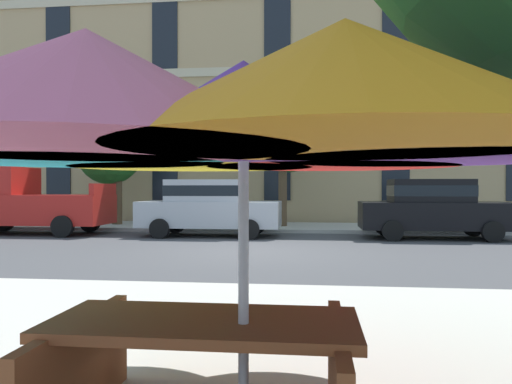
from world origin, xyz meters
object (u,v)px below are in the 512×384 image
Objects in this scene: sedan_silver at (209,206)px; street_tree_left at (112,152)px; street_tree_middle at (284,142)px; pickup_red at (25,203)px; patio_umbrella at (243,117)px; picnic_table at (204,367)px; sedan_black at (433,207)px.

street_tree_left is at bearing 145.38° from sedan_silver.
street_tree_middle is at bearing 52.34° from sedan_silver.
street_tree_left is (1.71, 3.08, 1.88)m from pickup_red.
picnic_table is at bearing 164.02° from patio_umbrella.
patio_umbrella is (0.70, -15.58, -1.27)m from street_tree_middle.
street_tree_middle is (6.68, -0.21, 0.30)m from street_tree_left.
street_tree_middle is at bearing 148.15° from sedan_black.
street_tree_left is at bearing 164.76° from sedan_black.
pickup_red is 13.02m from sedan_black.
street_tree_middle reaches higher than patio_umbrella.
sedan_black is 2.44× the size of picnic_table.
sedan_black is 11.89m from street_tree_left.
sedan_black is (6.85, 0.00, 0.00)m from sedan_silver.
patio_umbrella is 2.14× the size of picnic_table.
patio_umbrella is (-3.93, -12.70, 0.99)m from sedan_black.
street_tree_middle reaches higher than sedan_silver.
sedan_silver is 6.85m from sedan_black.
sedan_silver is 13.07m from patio_umbrella.
sedan_black is (13.02, -0.00, -0.08)m from pickup_red.
street_tree_left is 17.45m from patio_umbrella.
pickup_red is 1.16× the size of street_tree_middle.
sedan_silver is (6.18, -0.00, -0.08)m from pickup_red.
sedan_black is 1.00× the size of street_tree_middle.
sedan_silver reaches higher than picnic_table.
street_tree_middle is 2.45× the size of picnic_table.
street_tree_left is 1.08× the size of patio_umbrella.
street_tree_middle is (8.40, 2.88, 2.18)m from pickup_red.
picnic_table is at bearing -108.29° from sedan_black.
picnic_table is at bearing -65.56° from street_tree_left.
street_tree_left reaches higher than sedan_silver.
street_tree_left is 17.43m from picnic_table.
patio_umbrella reaches higher than sedan_black.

